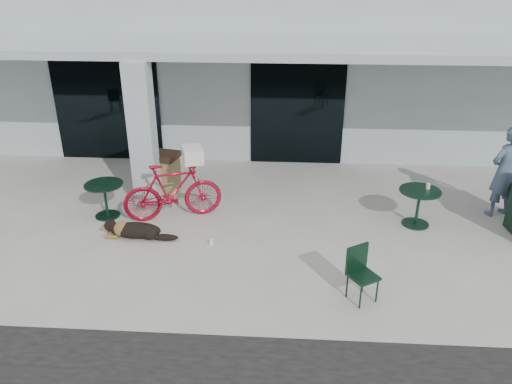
# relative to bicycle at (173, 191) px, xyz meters

# --- Properties ---
(ground) EXTENTS (80.00, 80.00, 0.00)m
(ground) POSITION_rel_bicycle_xyz_m (0.77, -1.58, -0.61)
(ground) COLOR #BAB7B0
(ground) RESTS_ON ground
(building) EXTENTS (22.00, 7.00, 4.50)m
(building) POSITION_rel_bicycle_xyz_m (0.77, 6.92, 1.64)
(building) COLOR #B1BEC8
(building) RESTS_ON ground
(storefront_glass_left) EXTENTS (2.80, 0.06, 2.70)m
(storefront_glass_left) POSITION_rel_bicycle_xyz_m (-2.43, 3.40, 0.74)
(storefront_glass_left) COLOR black
(storefront_glass_left) RESTS_ON ground
(storefront_glass_right) EXTENTS (2.40, 0.06, 2.70)m
(storefront_glass_right) POSITION_rel_bicycle_xyz_m (2.57, 3.40, 0.74)
(storefront_glass_right) COLOR black
(storefront_glass_right) RESTS_ON ground
(column) EXTENTS (0.50, 0.50, 3.12)m
(column) POSITION_rel_bicycle_xyz_m (-0.73, 0.72, 0.95)
(column) COLOR #B1BEC8
(column) RESTS_ON ground
(overhang) EXTENTS (22.00, 2.80, 0.18)m
(overhang) POSITION_rel_bicycle_xyz_m (0.77, 2.02, 2.60)
(overhang) COLOR #B1BEC8
(overhang) RESTS_ON column
(bicycle) EXTENTS (2.11, 1.20, 1.22)m
(bicycle) POSITION_rel_bicycle_xyz_m (0.00, 0.00, 0.00)
(bicycle) COLOR #A50D24
(bicycle) RESTS_ON ground
(laundry_basket) EXTENTS (0.53, 0.61, 0.30)m
(laundry_basket) POSITION_rel_bicycle_xyz_m (0.43, 0.15, 0.76)
(laundry_basket) COLOR white
(laundry_basket) RESTS_ON bicycle
(dog) EXTENTS (1.12, 0.38, 0.37)m
(dog) POSITION_rel_bicycle_xyz_m (-0.56, -0.88, -0.42)
(dog) COLOR black
(dog) RESTS_ON ground
(cup_near_dog) EXTENTS (0.09, 0.09, 0.10)m
(cup_near_dog) POSITION_rel_bicycle_xyz_m (0.93, -1.04, -0.56)
(cup_near_dog) COLOR white
(cup_near_dog) RESTS_ON ground
(cafe_table_near) EXTENTS (0.93, 0.93, 0.75)m
(cafe_table_near) POSITION_rel_bicycle_xyz_m (-1.43, -0.02, -0.24)
(cafe_table_near) COLOR #113220
(cafe_table_near) RESTS_ON ground
(cafe_table_far) EXTENTS (0.93, 0.93, 0.77)m
(cafe_table_far) POSITION_rel_bicycle_xyz_m (5.00, 0.02, -0.22)
(cafe_table_far) COLOR #113220
(cafe_table_far) RESTS_ON ground
(cafe_chair_far_a) EXTENTS (0.59, 0.60, 0.90)m
(cafe_chair_far_a) POSITION_rel_bicycle_xyz_m (3.57, -2.58, -0.16)
(cafe_chair_far_a) COLOR #113220
(cafe_chair_far_a) RESTS_ON ground
(person) EXTENTS (0.84, 0.72, 1.95)m
(person) POSITION_rel_bicycle_xyz_m (6.82, 0.62, 0.37)
(person) COLOR #445A73
(person) RESTS_ON ground
(cup_on_table) EXTENTS (0.09, 0.09, 0.11)m
(cup_on_table) POSITION_rel_bicycle_xyz_m (5.16, 0.10, 0.22)
(cup_on_table) COLOR white
(cup_on_table) RESTS_ON cafe_table_far
(trash_receptacle) EXTENTS (0.70, 0.70, 0.99)m
(trash_receptacle) POSITION_rel_bicycle_xyz_m (-0.43, 1.22, -0.12)
(trash_receptacle) COLOR olive
(trash_receptacle) RESTS_ON ground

